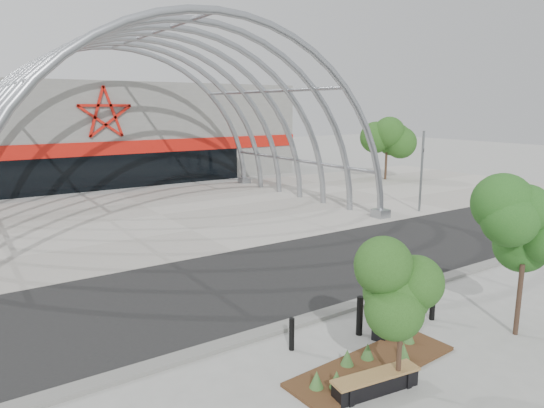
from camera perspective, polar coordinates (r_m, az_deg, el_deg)
name	(u,v)px	position (r m, az deg, el deg)	size (l,w,h in m)	color
ground	(343,306)	(15.71, 8.32, -11.78)	(140.00, 140.00, 0.00)	gray
road	(279,274)	(18.26, 0.88, -8.25)	(140.00, 7.00, 0.02)	black
forecourt	(161,215)	(28.57, -12.93, -1.27)	(60.00, 17.00, 0.04)	#A39D93
kerb	(348,307)	(15.52, 8.95, -11.87)	(60.00, 0.50, 0.12)	slate
arena_building	(82,132)	(45.21, -21.45, 7.91)	(34.00, 15.24, 8.00)	slate
vault_canopy	(161,215)	(28.57, -12.93, -1.27)	(20.80, 15.80, 20.36)	#90959A
planting_bed	(371,363)	(12.44, 11.54, -17.88)	(4.65, 1.68, 0.48)	#3B2514
signal_pole	(422,170)	(29.67, 17.19, 3.83)	(0.21, 0.68, 4.78)	slate
street_tree_0	(403,281)	(10.78, 15.19, -8.75)	(1.53, 1.53, 3.50)	#301E16
street_tree_1	(526,235)	(14.45, 27.70, -3.20)	(1.67, 1.67, 3.95)	black
bench_0	(376,383)	(11.52, 12.11, -19.92)	(2.15, 0.76, 0.44)	black
bench_1	(393,321)	(14.47, 14.02, -13.19)	(2.13, 1.19, 0.44)	black
bollard_0	(292,334)	(12.85, 2.34, -15.05)	(0.14, 0.14, 0.87)	black
bollard_1	(360,316)	(13.76, 10.27, -12.81)	(0.18, 0.18, 1.10)	black
bollard_2	(433,304)	(15.21, 18.38, -11.06)	(0.16, 0.16, 0.99)	black
bollard_3	(405,303)	(14.93, 15.38, -11.18)	(0.17, 0.17, 1.05)	black
bollard_4	(423,280)	(16.88, 17.31, -8.54)	(0.17, 0.17, 1.09)	black
bg_tree_1	(388,129)	(42.08, 13.44, 8.53)	(2.70, 2.70, 5.91)	#301E14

